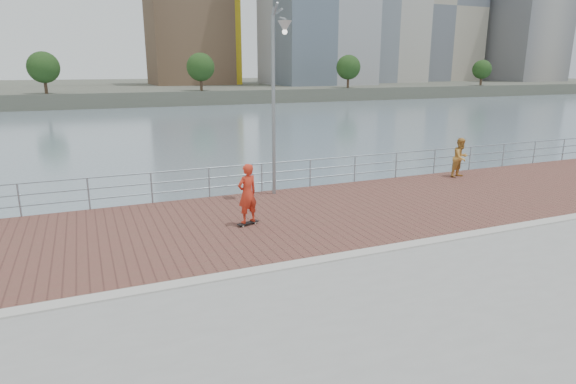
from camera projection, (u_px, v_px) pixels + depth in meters
name	position (u px, v px, depth m)	size (l,w,h in m)	color
water	(318.00, 333.00, 12.42)	(400.00, 400.00, 0.00)	slate
brick_lane	(268.00, 220.00, 15.12)	(40.00, 6.80, 0.02)	brown
curb	(319.00, 260.00, 11.91)	(40.00, 0.40, 0.06)	#B7B5AD
far_shore	(102.00, 89.00, 121.21)	(320.00, 95.00, 2.50)	#4C5142
guardrail	(236.00, 177.00, 17.98)	(39.06, 0.06, 1.13)	#8C9EA8
street_lamp	(278.00, 69.00, 16.63)	(0.47, 1.37, 6.47)	gray
skateboard	(248.00, 223.00, 14.59)	(0.73, 0.39, 0.08)	black
skateboarder	(247.00, 193.00, 14.36)	(0.66, 0.43, 1.81)	red
bystander	(461.00, 158.00, 20.78)	(0.82, 0.64, 1.70)	gold
shoreline_trees	(169.00, 69.00, 82.99)	(144.20, 4.92, 6.57)	#473323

